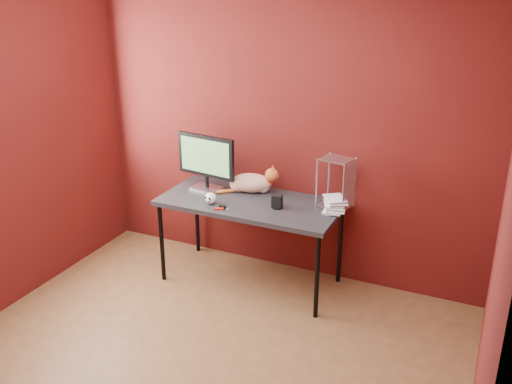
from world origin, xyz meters
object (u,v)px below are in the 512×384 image
at_px(speaker, 277,202).
at_px(book_stack, 329,138).
at_px(desk, 250,206).
at_px(skull_mug, 211,198).
at_px(monitor, 206,160).
at_px(cat, 251,183).

distance_m(speaker, book_stack, 0.67).
xyz_separation_m(desk, skull_mug, (-0.27, -0.19, 0.10)).
height_order(monitor, speaker, monitor).
height_order(skull_mug, speaker, speaker).
xyz_separation_m(monitor, speaker, (0.71, -0.13, -0.22)).
relative_size(desk, cat, 3.10).
height_order(desk, skull_mug, skull_mug).
bearing_deg(cat, book_stack, -24.49).
relative_size(speaker, book_stack, 0.09).
xyz_separation_m(monitor, skull_mug, (0.19, -0.28, -0.22)).
bearing_deg(monitor, skull_mug, -48.45).
distance_m(desk, speaker, 0.28).
distance_m(desk, skull_mug, 0.34).
distance_m(monitor, speaker, 0.76).
bearing_deg(monitor, book_stack, 6.81).
bearing_deg(skull_mug, speaker, 23.32).
distance_m(desk, book_stack, 0.91).
bearing_deg(cat, monitor, 179.81).
bearing_deg(book_stack, cat, 170.94).
distance_m(cat, skull_mug, 0.43).
distance_m(skull_mug, book_stack, 1.09).
height_order(monitor, book_stack, book_stack).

